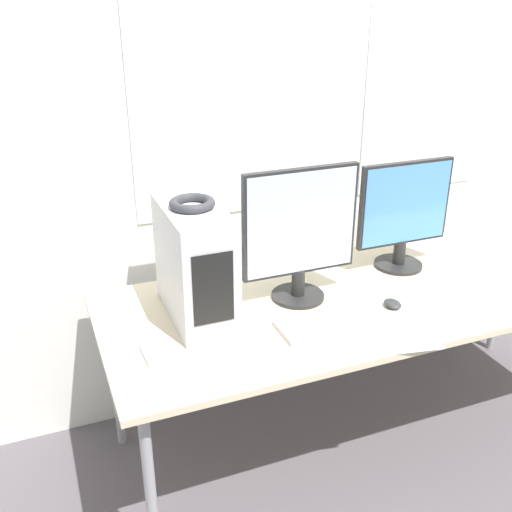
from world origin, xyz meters
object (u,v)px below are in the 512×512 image
(monitor_main, at_px, (300,232))
(cell_phone, at_px, (154,354))
(headphones, at_px, (192,203))
(mouse, at_px, (392,304))
(pc_tower, at_px, (195,263))
(keyboard, at_px, (335,321))
(monitor_right_near, at_px, (404,214))

(monitor_main, bearing_deg, cell_phone, -163.14)
(monitor_main, xyz_separation_m, cell_phone, (-0.65, -0.20, -0.29))
(cell_phone, bearing_deg, headphones, 42.21)
(headphones, relative_size, mouse, 2.03)
(pc_tower, height_order, keyboard, pc_tower)
(monitor_right_near, height_order, cell_phone, monitor_right_near)
(monitor_main, relative_size, cell_phone, 3.94)
(headphones, height_order, monitor_right_near, monitor_right_near)
(monitor_right_near, bearing_deg, mouse, -127.19)
(mouse, xyz_separation_m, cell_phone, (-0.97, 0.02, -0.01))
(pc_tower, bearing_deg, mouse, -17.08)
(monitor_main, bearing_deg, pc_tower, 177.68)
(monitor_right_near, height_order, mouse, monitor_right_near)
(headphones, relative_size, keyboard, 0.38)
(monitor_main, height_order, cell_phone, monitor_main)
(monitor_main, relative_size, monitor_right_near, 1.12)
(headphones, distance_m, monitor_main, 0.46)
(headphones, distance_m, monitor_right_near, 1.02)
(keyboard, distance_m, cell_phone, 0.70)
(headphones, bearing_deg, monitor_right_near, 5.00)
(monitor_right_near, bearing_deg, headphones, -175.00)
(pc_tower, xyz_separation_m, keyboard, (0.47, -0.26, -0.21))
(headphones, xyz_separation_m, keyboard, (0.47, -0.26, -0.45))
(headphones, bearing_deg, monitor_main, -2.43)
(pc_tower, relative_size, cell_phone, 3.23)
(mouse, distance_m, cell_phone, 0.97)
(keyboard, xyz_separation_m, mouse, (0.28, 0.03, 0.00))
(monitor_right_near, bearing_deg, pc_tower, -174.95)
(mouse, relative_size, cell_phone, 0.59)
(cell_phone, bearing_deg, monitor_right_near, 12.00)
(keyboard, xyz_separation_m, cell_phone, (-0.69, 0.05, -0.01))
(mouse, bearing_deg, pc_tower, 162.92)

